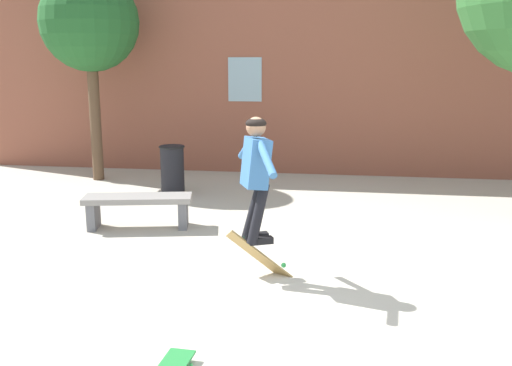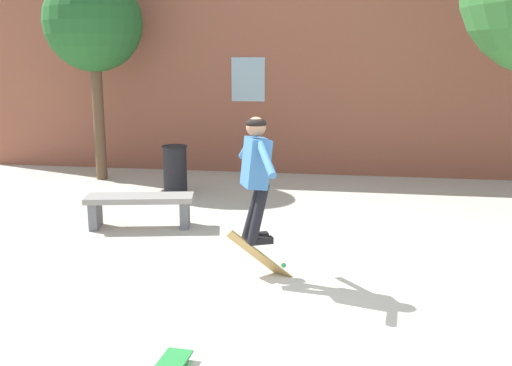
% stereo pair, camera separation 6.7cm
% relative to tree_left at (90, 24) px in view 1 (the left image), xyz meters
% --- Properties ---
extents(ground_plane, '(40.00, 40.00, 0.00)m').
position_rel_tree_left_xyz_m(ground_plane, '(4.30, -5.63, -3.03)').
color(ground_plane, beige).
extents(building_backdrop, '(15.88, 0.52, 5.66)m').
position_rel_tree_left_xyz_m(building_backdrop, '(4.31, 1.39, -0.62)').
color(building_backdrop, '#93513D').
rests_on(building_backdrop, ground_plane).
extents(tree_left, '(1.88, 1.88, 4.00)m').
position_rel_tree_left_xyz_m(tree_left, '(0.00, 0.00, 0.00)').
color(tree_left, brown).
rests_on(tree_left, ground_plane).
extents(park_bench, '(1.58, 0.76, 0.47)m').
position_rel_tree_left_xyz_m(park_bench, '(1.98, -3.11, -2.69)').
color(park_bench, gray).
rests_on(park_bench, ground_plane).
extents(trash_bin, '(0.46, 0.46, 0.87)m').
position_rel_tree_left_xyz_m(trash_bin, '(1.84, -0.97, -2.57)').
color(trash_bin, black).
rests_on(trash_bin, ground_plane).
extents(skater, '(0.60, 1.17, 1.36)m').
position_rel_tree_left_xyz_m(skater, '(3.93, -4.75, -1.80)').
color(skater, teal).
extents(skateboard_flipping, '(0.77, 0.25, 0.64)m').
position_rel_tree_left_xyz_m(skateboard_flipping, '(3.95, -4.66, -2.81)').
color(skateboard_flipping, '#AD894C').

